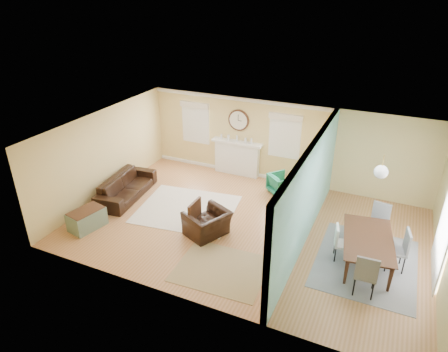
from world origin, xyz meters
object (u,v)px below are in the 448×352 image
at_px(dining_table, 368,251).
at_px(sofa, 126,187).
at_px(eames_chair, 207,223).
at_px(credenza, 300,206).
at_px(green_chair, 281,184).

bearing_deg(dining_table, sofa, 78.75).
xyz_separation_m(eames_chair, credenza, (1.93, 1.73, 0.07)).
distance_m(eames_chair, dining_table, 3.87).
height_order(sofa, eames_chair, eames_chair).
bearing_deg(eames_chair, sofa, -80.06).
bearing_deg(green_chair, credenza, 166.56).
distance_m(sofa, green_chair, 4.65).
bearing_deg(eames_chair, green_chair, -175.18).
xyz_separation_m(sofa, dining_table, (6.94, -0.32, 0.01)).
distance_m(sofa, dining_table, 6.95).
bearing_deg(sofa, dining_table, -99.28).
relative_size(eames_chair, green_chair, 1.51).
relative_size(sofa, credenza, 1.55).
relative_size(sofa, dining_table, 1.18).
bearing_deg(green_chair, eames_chair, 110.26).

